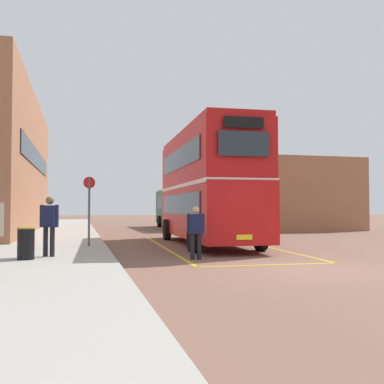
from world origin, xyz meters
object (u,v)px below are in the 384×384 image
Objects in this scene: pedestrian_waiting_near at (49,221)px; bus_stop_sign at (89,204)px; double_decker_bus at (207,185)px; pedestrian_boarding at (196,229)px; litter_bin at (26,243)px; single_deck_bus at (183,207)px.

bus_stop_sign is at bearing 69.82° from pedestrian_waiting_near.
pedestrian_waiting_near is at bearing -143.76° from double_decker_bus.
bus_stop_sign is (1.21, 3.28, 0.53)m from pedestrian_waiting_near.
pedestrian_boarding is 1.82× the size of litter_bin.
pedestrian_boarding is (-4.15, -19.47, -0.72)m from single_deck_bus.
double_decker_bus is 14.58m from single_deck_bus.
double_decker_bus is 8.61m from litter_bin.
pedestrian_waiting_near is 3.54m from bus_stop_sign.
pedestrian_boarding reaches higher than litter_bin.
pedestrian_waiting_near is at bearing -114.06° from single_deck_bus.
bus_stop_sign is at bearing 127.95° from pedestrian_boarding.
pedestrian_waiting_near reaches higher than litter_bin.
single_deck_bus is 20.63m from pedestrian_waiting_near.
single_deck_bus is (2.31, 14.36, -0.87)m from double_decker_bus.
litter_bin is at bearing -114.75° from single_deck_bus.
litter_bin is 4.44m from bus_stop_sign.
bus_stop_sign reaches higher than pedestrian_boarding.
bus_stop_sign is at bearing -114.86° from single_deck_bus.
single_deck_bus reaches higher than litter_bin.
pedestrian_boarding is at bearing -8.50° from pedestrian_waiting_near.
pedestrian_waiting_near reaches higher than pedestrian_boarding.
double_decker_bus is 5.62× the size of pedestrian_waiting_near.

